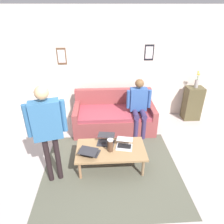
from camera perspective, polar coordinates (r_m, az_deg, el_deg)
ground_plane at (r=3.79m, az=1.40°, el=-16.77°), size 7.68×7.68×0.00m
area_rug at (r=3.84m, az=-0.23°, el=-15.97°), size 2.44×2.15×0.01m
back_wall at (r=5.07m, az=-0.48°, el=12.84°), size 7.04×0.11×2.70m
couch at (r=4.85m, az=0.57°, el=-1.29°), size 1.86×0.94×0.88m
coffee_table at (r=3.68m, az=-0.33°, el=-10.87°), size 1.23×0.68×0.40m
laptop_left at (r=3.70m, az=3.53°, el=-9.07°), size 0.35×0.36×0.14m
laptop_center at (r=3.54m, az=-6.32°, el=-11.16°), size 0.39×0.39×0.13m
laptop_right at (r=3.79m, az=-1.72°, el=-7.94°), size 0.36×0.37×0.13m
french_press at (r=3.55m, az=-0.50°, el=-9.33°), size 0.13×0.11×0.26m
side_shelf at (r=5.59m, az=21.78°, el=2.29°), size 0.42×0.32×0.87m
flower_vase at (r=5.39m, az=22.85°, el=7.78°), size 0.10×0.10×0.43m
person_standing at (r=3.16m, az=-17.92°, el=-3.45°), size 0.59×0.29×1.71m
person_seated at (r=4.52m, az=7.59°, el=2.21°), size 0.55×0.51×1.28m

